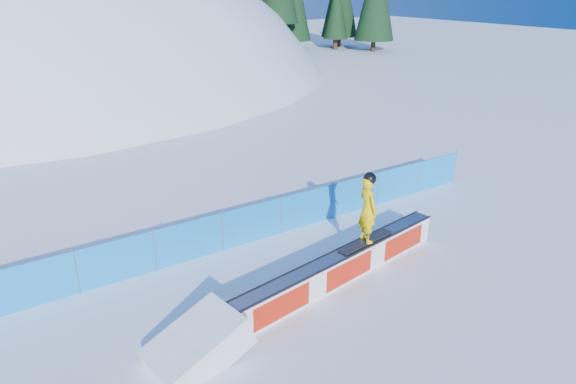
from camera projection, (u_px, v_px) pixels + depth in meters
ground at (276, 348)px, 10.96m from camera, size 160.00×160.00×0.00m
snow_hill at (49, 259)px, 50.22m from camera, size 64.00×64.00×64.00m
safety_fence at (189, 241)px, 14.20m from camera, size 22.05×0.05×1.30m
rail_box at (343, 267)px, 13.27m from camera, size 7.08×1.56×0.85m
snow_ramp at (199, 358)px, 10.68m from camera, size 2.27×1.61×1.31m
snowboarder at (368, 209)px, 13.27m from camera, size 1.90×0.72×1.96m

